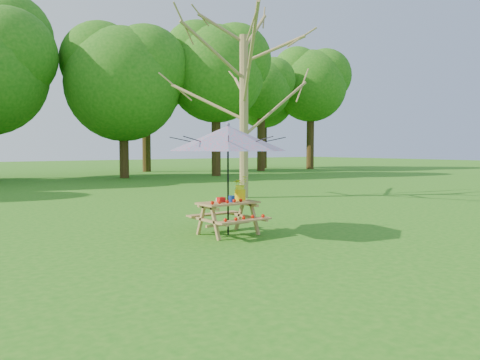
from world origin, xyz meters
TOP-DOWN VIEW (x-y plane):
  - ground at (0.00, 0.00)m, footprint 120.00×120.00m
  - picnic_table at (1.10, 4.13)m, footprint 1.20×1.32m
  - patio_umbrella at (1.10, 4.13)m, footprint 2.74×2.74m
  - produce_bins at (1.04, 4.14)m, footprint 0.32×0.38m
  - tomatoes_row at (0.95, 3.95)m, footprint 0.77×0.13m
  - flower_bucket at (1.46, 4.21)m, footprint 0.35×0.32m

SIDE VIEW (x-z plane):
  - ground at x=0.00m, z-range 0.00..0.00m
  - picnic_table at x=1.10m, z-range -0.01..0.66m
  - tomatoes_row at x=0.95m, z-range 0.67..0.74m
  - produce_bins at x=1.04m, z-range 0.66..0.79m
  - flower_bucket at x=1.46m, z-range 0.69..1.20m
  - patio_umbrella at x=1.10m, z-range 0.82..3.08m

